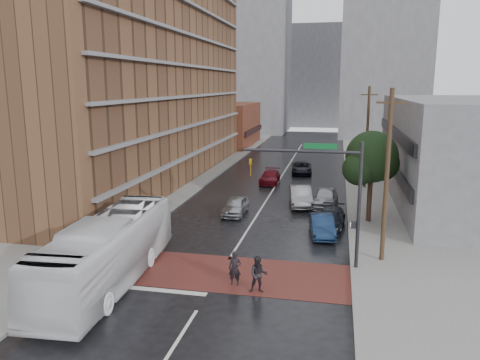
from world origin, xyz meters
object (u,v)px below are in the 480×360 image
Objects in this scene: suv_travel at (302,168)px; pedestrian_b at (258,275)px; car_parked_far at (325,197)px; car_parked_near at (322,226)px; car_travel_b at (301,196)px; car_travel_c at (270,177)px; pedestrian_a at (235,269)px; car_travel_a at (235,206)px; car_parked_mid at (330,219)px; transit_bus at (108,251)px.

pedestrian_b is at bearing -94.32° from suv_travel.
suv_travel is at bearing 105.92° from car_parked_far.
car_parked_near is at bearing -86.13° from car_parked_far.
car_parked_far is at bearing -9.61° from car_travel_b.
car_parked_near is at bearing -70.43° from car_travel_c.
car_parked_near is (4.08, 9.11, -0.20)m from pedestrian_a.
car_travel_c is at bearing 86.34° from car_travel_a.
pedestrian_a is 11.84m from car_parked_mid.
car_travel_b is (4.85, 3.85, 0.12)m from car_travel_a.
car_travel_a is 0.83× the size of car_travel_b.
car_parked_mid is at bearing 67.80° from pedestrian_a.
pedestrian_a is 0.38× the size of car_parked_far.
pedestrian_b is 10.09m from car_parked_near.
car_travel_c is 16.02m from car_parked_mid.
car_travel_b is at bearing -66.10° from car_travel_c.
pedestrian_b is at bearing -72.26° from car_travel_a.
car_travel_a is 12.50m from car_travel_c.
pedestrian_b is 17.54m from car_travel_b.
pedestrian_a reaches higher than car_travel_c.
pedestrian_a reaches higher than car_travel_a.
transit_bus is 20.83m from car_parked_far.
car_parked_far is at bearing -82.92° from suv_travel.
car_travel_a is 7.99m from car_parked_near.
pedestrian_a is 0.38× the size of car_parked_mid.
car_travel_a reaches higher than car_travel_c.
car_parked_mid is (11.07, 11.94, -1.06)m from transit_bus.
pedestrian_a is at bearing 5.71° from transit_bus.
transit_bus is at bearing -116.58° from car_parked_far.
pedestrian_b is 0.46× the size of car_travel_a.
suv_travel is at bearing 79.72° from pedestrian_b.
car_travel_a is at bearing 103.00° from pedestrian_a.
car_travel_a is at bearing -147.27° from car_parked_far.
suv_travel is at bearing 85.34° from car_travel_b.
car_parked_mid is (0.53, 1.80, -0.02)m from car_parked_near.
car_travel_b is at bearing -176.99° from car_parked_far.
car_parked_mid is 0.99× the size of car_parked_far.
pedestrian_a reaches higher than suv_travel.
pedestrian_a is at bearing -96.71° from suv_travel.
suv_travel is (-0.37, 32.14, -0.27)m from pedestrian_b.
suv_travel is at bearing 79.12° from car_travel_a.
suv_travel is (7.42, 32.58, -1.08)m from transit_bus.
suv_travel is 1.01× the size of car_parked_far.
car_travel_c is 1.06× the size of car_parked_near.
car_parked_near reaches higher than car_parked_mid.
car_travel_a reaches higher than suv_travel.
car_travel_a is 6.19m from car_travel_b.
car_parked_mid is (7.46, -2.18, -0.01)m from car_travel_a.
car_travel_a is at bearing 168.68° from car_parked_mid.
pedestrian_a is at bearing -99.71° from car_parked_far.
car_travel_b is at bearing 97.31° from car_parked_near.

